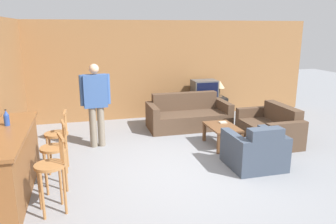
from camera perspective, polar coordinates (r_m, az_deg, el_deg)
ground_plane at (r=5.77m, az=3.79°, el=-10.15°), size 24.00×24.00×0.00m
wall_back at (r=8.87m, az=-3.70°, el=7.28°), size 9.40×0.08×2.60m
wall_left at (r=6.55m, az=-27.04°, el=3.20°), size 0.08×8.67×2.60m
bar_counter at (r=5.34m, az=-25.56°, el=-7.96°), size 0.55×2.26×0.97m
bar_chair_near at (r=4.60m, az=-19.64°, el=-9.72°), size 0.47×0.47×1.05m
bar_chair_mid at (r=5.20m, az=-19.11°, el=-6.84°), size 0.45×0.45×1.05m
bar_chair_far at (r=5.85m, az=-18.68°, el=-4.45°), size 0.41×0.41×1.05m
couch_far at (r=8.09m, az=3.50°, el=-0.71°), size 1.98×0.93×0.82m
armchair_near at (r=5.99m, az=14.92°, el=-6.65°), size 0.91×0.88×0.80m
loveseat_right at (r=7.42m, az=17.38°, el=-2.79°), size 0.85×1.45×0.79m
coffee_table at (r=6.88m, az=9.43°, el=-2.99°), size 0.56×0.86×0.43m
tv_unit at (r=9.09m, az=6.25°, el=0.82°), size 1.22×0.52×0.55m
tv at (r=8.98m, az=6.35°, el=4.02°), size 0.66×0.47×0.48m
bottle at (r=5.47m, az=-26.32°, el=-0.98°), size 0.08×0.08×0.25m
book_on_table at (r=7.08m, az=9.55°, el=-1.78°), size 0.16×0.13×0.02m
table_lamp at (r=9.14m, az=8.98°, el=4.68°), size 0.28×0.28×0.45m
person_by_window at (r=6.77m, az=-12.48°, el=1.88°), size 0.60×0.22×1.71m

